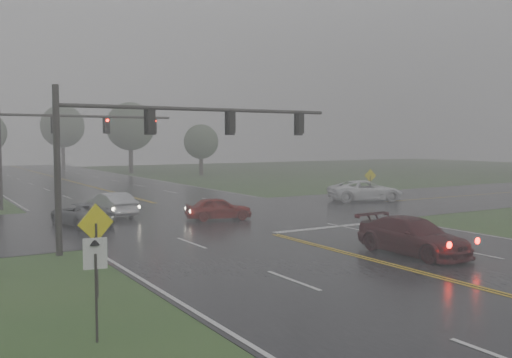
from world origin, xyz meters
TOP-DOWN VIEW (x-y plane):
  - main_road at (0.00, 20.00)m, footprint 18.00×160.00m
  - cross_street at (0.00, 22.00)m, footprint 120.00×14.00m
  - stop_bar at (4.50, 14.40)m, footprint 8.50×0.50m
  - sedan_maroon at (2.17, 7.02)m, footprint 2.20×5.18m
  - sedan_red at (0.06, 20.10)m, footprint 4.12×2.45m
  - sedan_silver at (-4.91, 24.68)m, footprint 2.06×4.61m
  - car_grey at (-7.35, 22.14)m, footprint 2.94×4.76m
  - pickup_white at (14.27, 23.25)m, footprint 6.17×4.35m
  - signal_gantry_near at (-6.01, 14.39)m, footprint 13.43×0.30m
  - signal_gantry_far at (-6.47, 31.79)m, footprint 12.20×0.36m
  - sign_diamond_west at (-10.60, 7.47)m, footprint 1.14×0.33m
  - sign_arrow_white at (-11.67, 3.69)m, footprint 0.54×0.14m
  - sign_diamond_east at (15.11, 23.65)m, footprint 0.98×0.28m
  - tree_ne_a at (11.03, 67.66)m, footprint 6.70×6.70m
  - tree_e_near at (17.24, 58.06)m, footprint 4.53×4.53m
  - tree_n_far at (6.39, 87.98)m, footprint 7.07×7.07m

SIDE VIEW (x-z plane):
  - main_road at x=0.00m, z-range -0.01..0.01m
  - cross_street at x=0.00m, z-range -0.01..0.01m
  - stop_bar at x=4.50m, z-range 0.00..0.00m
  - sedan_maroon at x=2.17m, z-range -0.75..0.75m
  - sedan_red at x=0.06m, z-range -0.66..0.66m
  - sedan_silver at x=-4.91m, z-range -0.73..0.73m
  - car_grey at x=-7.35m, z-range -0.61..0.61m
  - pickup_white at x=14.27m, z-range -0.78..0.78m
  - sign_diamond_east at x=15.11m, z-range 0.42..2.83m
  - sign_arrow_white at x=-11.67m, z-range 0.49..2.93m
  - sign_diamond_west at x=-10.60m, z-range 0.49..3.30m
  - tree_e_near at x=17.24m, z-range 1.04..7.70m
  - signal_gantry_near at x=-6.01m, z-range 1.42..8.31m
  - signal_gantry_far at x=-6.47m, z-range 1.44..8.63m
  - tree_ne_a at x=11.03m, z-range 1.55..11.39m
  - tree_n_far at x=6.39m, z-range 1.64..12.02m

